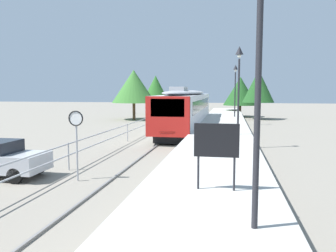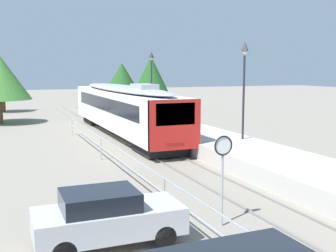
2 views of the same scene
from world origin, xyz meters
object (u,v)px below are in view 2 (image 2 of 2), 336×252
Objects in this scene: commuter_train at (123,106)px; platform_lamp_far_end at (151,71)px; speed_limit_sign at (223,158)px; parked_hatchback_silver at (107,217)px; platform_lamp_mid_platform at (244,72)px.

commuter_train is 7.69m from platform_lamp_far_end.
speed_limit_sign is 0.70× the size of parked_hatchback_silver.
commuter_train reaches higher than speed_limit_sign.
platform_lamp_far_end is at bearing 67.12° from parked_hatchback_silver.
parked_hatchback_silver is (-9.97, -23.63, -3.83)m from platform_lamp_far_end.
platform_lamp_far_end reaches higher than commuter_train.
commuter_train reaches higher than parked_hatchback_silver.
platform_lamp_mid_platform and platform_lamp_far_end have the same top height.
platform_lamp_mid_platform is 14.70m from platform_lamp_far_end.
platform_lamp_far_end is (4.32, 5.86, 2.48)m from commuter_train.
platform_lamp_mid_platform reaches higher than parked_hatchback_silver.
platform_lamp_mid_platform is 11.28m from speed_limit_sign.
speed_limit_sign is at bearing -0.21° from parked_hatchback_silver.
commuter_train is 18.70m from parked_hatchback_silver.
parked_hatchback_silver is (-5.66, -17.77, -1.35)m from commuter_train.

